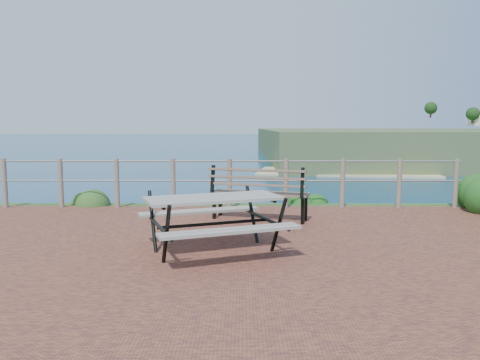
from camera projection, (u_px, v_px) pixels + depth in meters
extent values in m
cube|color=brown|center=(222.00, 252.00, 6.25)|extent=(10.00, 7.00, 0.12)
plane|color=navy|center=(243.00, 130.00, 204.91)|extent=(1200.00, 1200.00, 0.00)
cylinder|color=#6B5B4C|center=(5.00, 183.00, 9.55)|extent=(0.10, 0.10, 1.00)
cylinder|color=#6B5B4C|center=(61.00, 183.00, 9.54)|extent=(0.10, 0.10, 1.00)
cylinder|color=#6B5B4C|center=(117.00, 183.00, 9.53)|extent=(0.10, 0.10, 1.00)
cylinder|color=#6B5B4C|center=(173.00, 183.00, 9.52)|extent=(0.10, 0.10, 1.00)
cylinder|color=#6B5B4C|center=(229.00, 183.00, 9.51)|extent=(0.10, 0.10, 1.00)
cylinder|color=#6B5B4C|center=(286.00, 183.00, 9.51)|extent=(0.10, 0.10, 1.00)
cylinder|color=#6B5B4C|center=(342.00, 183.00, 9.50)|extent=(0.10, 0.10, 1.00)
cylinder|color=#6B5B4C|center=(399.00, 183.00, 9.49)|extent=(0.10, 0.10, 1.00)
cylinder|color=#6B5B4C|center=(456.00, 183.00, 9.48)|extent=(0.10, 0.10, 1.00)
cylinder|color=slate|center=(229.00, 161.00, 9.46)|extent=(9.40, 0.04, 0.04)
cylinder|color=slate|center=(229.00, 181.00, 9.51)|extent=(9.40, 0.04, 0.04)
cube|color=gray|center=(214.00, 198.00, 6.12)|extent=(1.89, 1.30, 0.04)
cube|color=gray|center=(214.00, 220.00, 6.16)|extent=(1.72, 0.86, 0.04)
cube|color=gray|center=(214.00, 220.00, 6.16)|extent=(1.72, 0.86, 0.04)
cylinder|color=black|center=(214.00, 224.00, 6.16)|extent=(1.42, 0.58, 0.04)
cube|color=brown|center=(260.00, 193.00, 8.29)|extent=(1.78, 0.92, 0.04)
cube|color=brown|center=(260.00, 176.00, 8.25)|extent=(1.69, 0.63, 0.39)
cube|color=black|center=(260.00, 206.00, 8.31)|extent=(0.07, 0.08, 0.48)
cube|color=black|center=(260.00, 206.00, 8.31)|extent=(0.07, 0.08, 0.48)
cube|color=black|center=(260.00, 206.00, 8.31)|extent=(0.07, 0.08, 0.48)
cube|color=black|center=(260.00, 206.00, 8.31)|extent=(0.07, 0.08, 0.48)
ellipsoid|color=#234A1B|center=(85.00, 205.00, 10.00)|extent=(0.83, 0.83, 0.60)
ellipsoid|color=#164515|center=(310.00, 202.00, 10.35)|extent=(0.71, 0.71, 0.42)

